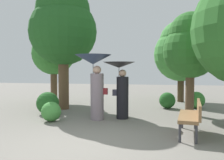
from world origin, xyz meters
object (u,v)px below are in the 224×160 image
person_left (95,74)px  tree_near_right (190,46)px  park_bench (192,115)px  person_right (121,81)px  tree_mid_right (181,50)px  tree_mid_left (63,25)px  tree_near_left (54,49)px

person_left → tree_near_right: size_ratio=0.58×
park_bench → person_left: bearing=-107.8°
person_right → tree_mid_right: bearing=-29.0°
person_left → tree_mid_right: bearing=-34.7°
person_right → park_bench: (2.02, -1.63, -0.72)m
tree_mid_left → tree_near_left: bearing=125.8°
person_left → tree_mid_left: bearing=43.6°
tree_near_left → tree_mid_left: 2.20m
tree_near_left → tree_near_right: 6.36m
tree_near_right → tree_mid_left: tree_mid_left is taller
tree_mid_left → tree_mid_right: tree_mid_left is taller
park_bench → tree_near_left: size_ratio=0.41×
person_right → tree_mid_left: size_ratio=0.37×
park_bench → tree_near_right: size_ratio=0.43×
park_bench → tree_mid_left: size_ratio=0.31×
person_left → tree_near_left: (-2.97, 3.37, 1.10)m
person_left → park_bench: bearing=-117.4°
person_left → tree_mid_left: size_ratio=0.41×
park_bench → tree_mid_right: 6.48m
person_left → tree_near_left: bearing=39.0°
tree_mid_left → tree_mid_right: bearing=32.8°
person_right → tree_mid_right: (2.28, 4.52, 1.30)m
person_left → person_right: person_left is taller
person_left → tree_near_right: tree_near_right is taller
tree_near_left → tree_mid_left: bearing=-54.2°
person_right → person_left: bearing=109.6°
park_bench → tree_mid_right: (0.26, 6.15, 2.02)m
tree_mid_left → tree_mid_right: (4.84, 3.12, -0.83)m
park_bench → tree_near_right: bearing=-178.4°
tree_near_right → tree_mid_left: bearing=176.1°
tree_near_right → tree_near_left: bearing=161.8°
tree_near_right → tree_mid_right: bearing=90.1°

